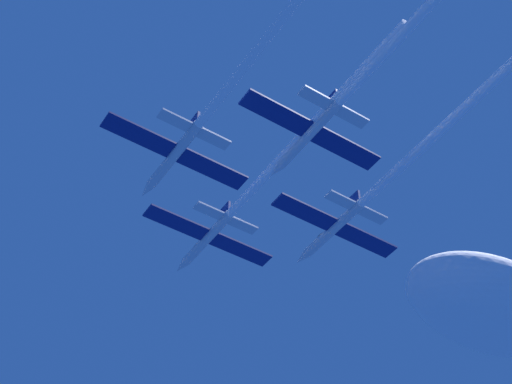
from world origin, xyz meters
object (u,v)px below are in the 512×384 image
at_px(jet_left_wing, 225,91).
at_px(jet_right_wing, 401,166).
at_px(jet_slot, 381,57).
at_px(jet_lead, 257,185).

xyz_separation_m(jet_left_wing, jet_right_wing, (25.65, -2.02, 0.09)).
height_order(jet_right_wing, jet_slot, jet_slot).
bearing_deg(jet_left_wing, jet_lead, 44.07).
xyz_separation_m(jet_right_wing, jet_slot, (-12.93, -11.62, 0.60)).
bearing_deg(jet_right_wing, jet_lead, 133.38).
bearing_deg(jet_left_wing, jet_right_wing, -4.49).
distance_m(jet_lead, jet_right_wing, 19.32).
xyz_separation_m(jet_lead, jet_right_wing, (13.25, -14.02, -1.06)).
bearing_deg(jet_right_wing, jet_slot, -138.06).
height_order(jet_lead, jet_left_wing, jet_lead).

